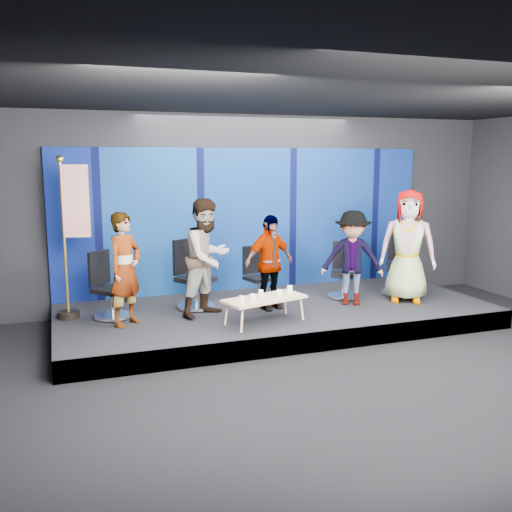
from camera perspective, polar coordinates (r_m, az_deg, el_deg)
The scene contains 21 objects.
ground at distance 7.39m, azimuth 9.31°, elevation -11.97°, with size 10.00×10.00×0.00m, color black.
room_walls at distance 6.88m, azimuth 9.87°, elevation 7.20°, with size 10.02×8.02×3.51m.
riser at distance 9.49m, azimuth 2.02°, elevation -5.95°, with size 7.00×3.00×0.30m, color black.
backdrop at distance 10.55m, azimuth -0.83°, elevation 3.68°, with size 7.00×0.08×2.60m, color #070D55.
chair_a at distance 9.00m, azimuth -14.47°, elevation -3.92°, with size 0.82×0.82×1.03m.
panelist_a at distance 8.47m, azimuth -12.95°, elevation -1.29°, with size 0.61×0.40×1.66m, color black.
chair_b at distance 9.34m, azimuth -6.30°, elevation -2.97°, with size 0.87×0.87×1.12m.
panelist_b at distance 8.79m, azimuth -4.89°, elevation -0.16°, with size 0.88×0.69×1.82m, color black.
chair_c at distance 9.71m, azimuth 0.20°, elevation -2.77°, with size 0.65×0.65×0.95m.
panelist_c at distance 9.17m, azimuth 1.33°, elevation -0.63°, with size 0.90×0.37×1.53m, color black.
chair_d at distance 10.13m, azimuth 8.73°, elevation -2.32°, with size 0.74×0.74×0.97m.
panelist_d at distance 9.57m, azimuth 9.60°, elevation -0.20°, with size 1.02×0.58×1.57m, color black.
chair_e at distance 10.56m, azimuth 14.27°, elevation -1.63°, with size 0.91×0.91×1.18m.
panelist_e at distance 9.97m, azimuth 14.94°, elevation 0.98°, with size 0.93×0.61×1.91m, color black.
coffee_table at distance 8.47m, azimuth 0.88°, elevation -4.38°, with size 1.34×0.84×0.38m.
mug_a at distance 8.22m, azimuth -1.46°, elevation -4.29°, with size 0.07×0.07×0.08m, color silver.
mug_b at distance 8.23m, azimuth -0.32°, elevation -4.20°, with size 0.09×0.09×0.10m, color silver.
mug_c at distance 8.56m, azimuth 0.49°, elevation -3.70°, with size 0.07×0.07×0.09m, color silver.
mug_d at distance 8.57m, azimuth 2.36°, elevation -3.68°, with size 0.08×0.08×0.09m, color silver.
mug_e at distance 8.79m, azimuth 3.40°, elevation -3.31°, with size 0.09×0.09×0.10m, color silver.
flag_stand at distance 8.96m, azimuth -17.91°, elevation 2.13°, with size 0.55×0.33×2.46m.
Camera 1 is at (-3.37, -5.99, 2.72)m, focal length 40.00 mm.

